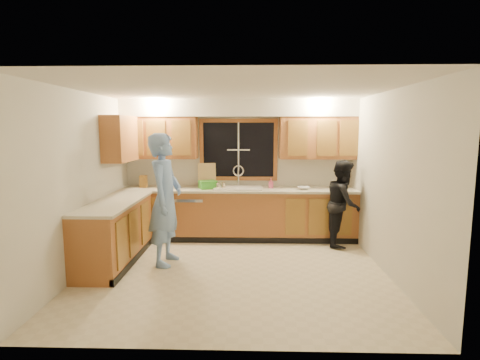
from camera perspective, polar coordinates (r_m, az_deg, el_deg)
name	(u,v)px	position (r m, az deg, el deg)	size (l,w,h in m)	color
floor	(234,271)	(5.42, -0.89, -13.70)	(4.20, 4.20, 0.00)	beige
ceiling	(234,90)	(5.07, -0.96, 13.62)	(4.20, 4.20, 0.00)	silver
wall_back	(239,169)	(6.98, -0.23, 1.75)	(4.20, 4.20, 0.00)	beige
wall_left	(82,183)	(5.60, -22.94, -0.38)	(3.80, 3.80, 0.00)	beige
wall_right	(390,184)	(5.42, 21.83, -0.56)	(3.80, 3.80, 0.00)	beige
base_cabinets_back	(238,215)	(6.82, -0.31, -5.30)	(4.20, 0.60, 0.88)	#A76230
base_cabinets_left	(115,233)	(5.96, -18.47, -7.65)	(0.60, 1.90, 0.88)	#A76230
countertop_back	(238,190)	(6.71, -0.31, -1.50)	(4.20, 0.63, 0.04)	beige
countertop_left	(115,203)	(5.85, -18.53, -3.30)	(0.63, 1.90, 0.04)	beige
upper_cabinets_left	(160,138)	(6.97, -12.14, 6.31)	(1.35, 0.33, 0.75)	#A76230
upper_cabinets_right	(318,138)	(6.88, 11.75, 6.30)	(1.35, 0.33, 0.75)	#A76230
upper_cabinets_return	(120,139)	(6.53, -17.80, 6.02)	(0.33, 0.90, 0.75)	#A76230
soffit	(238,108)	(6.77, -0.28, 10.89)	(4.20, 0.35, 0.30)	silver
window_frame	(238,150)	(6.94, -0.23, 4.62)	(1.44, 0.03, 1.14)	black
sink	(238,192)	(6.74, -0.31, -1.77)	(0.86, 0.52, 0.57)	silver
dishwasher	(191,216)	(6.90, -7.42, -5.47)	(0.60, 0.56, 0.82)	white
stove	(100,244)	(5.45, -20.55, -9.09)	(0.58, 0.75, 0.90)	white
man	(165,199)	(5.57, -11.31, -2.92)	(0.70, 0.46, 1.93)	#759DDD
woman	(343,203)	(6.60, 15.47, -3.41)	(0.71, 0.56, 1.47)	black
knife_block	(143,181)	(7.07, -14.50, -0.20)	(0.12, 0.10, 0.22)	olive
cutting_board	(207,175)	(6.96, -5.05, 0.78)	(0.33, 0.02, 0.44)	tan
dish_crate	(208,185)	(6.77, -4.93, -0.69)	(0.30, 0.28, 0.14)	green
soap_bottle	(271,183)	(6.80, 4.73, -0.50)	(0.08, 0.08, 0.18)	#F45D90
bowl	(304,188)	(6.72, 9.69, -1.21)	(0.21, 0.21, 0.05)	silver
can_left	(218,186)	(6.61, -3.38, -0.94)	(0.07, 0.07, 0.13)	beige
can_right	(223,186)	(6.63, -2.54, -0.90)	(0.07, 0.07, 0.13)	beige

